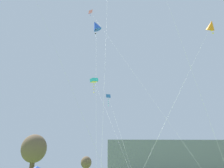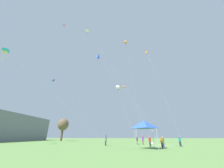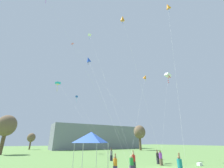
% 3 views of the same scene
% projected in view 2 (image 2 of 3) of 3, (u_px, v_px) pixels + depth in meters
% --- Properties ---
extents(ground_plane, '(220.00, 220.00, 0.00)m').
position_uv_depth(ground_plane, '(157.00, 145.00, 24.26)').
color(ground_plane, '#5B8442').
extents(distant_building, '(36.31, 8.05, 8.98)m').
position_uv_depth(distant_building, '(7.00, 127.00, 42.57)').
color(distant_building, slate).
rests_on(distant_building, ground).
extents(tree_far_centre, '(4.10, 4.10, 8.28)m').
position_uv_depth(tree_far_centre, '(63.00, 125.00, 49.62)').
color(tree_far_centre, brown).
rests_on(tree_far_centre, ground).
extents(festival_tent, '(2.96, 2.96, 3.77)m').
position_uv_depth(festival_tent, '(144.00, 124.00, 18.25)').
color(festival_tent, '#B7B7BC').
rests_on(festival_tent, ground).
extents(cooler_box, '(0.62, 0.41, 0.34)m').
position_uv_depth(cooler_box, '(152.00, 143.00, 28.96)').
color(cooler_box, white).
rests_on(cooler_box, ground).
extents(person_red_shirt, '(0.39, 0.39, 1.89)m').
position_uv_depth(person_red_shirt, '(150.00, 141.00, 21.40)').
color(person_red_shirt, '#282833').
rests_on(person_red_shirt, ground).
extents(person_purple_shirt, '(0.40, 0.40, 1.69)m').
position_uv_depth(person_purple_shirt, '(143.00, 140.00, 25.85)').
color(person_purple_shirt, brown).
rests_on(person_purple_shirt, ground).
extents(person_black_shirt, '(0.36, 0.36, 1.75)m').
position_uv_depth(person_black_shirt, '(137.00, 140.00, 26.55)').
color(person_black_shirt, '#282833').
rests_on(person_black_shirt, ground).
extents(person_teal_shirt, '(0.39, 0.39, 1.91)m').
position_uv_depth(person_teal_shirt, '(180.00, 141.00, 21.60)').
color(person_teal_shirt, '#282833').
rests_on(person_teal_shirt, ground).
extents(person_orange_shirt, '(0.36, 0.36, 1.76)m').
position_uv_depth(person_orange_shirt, '(162.00, 142.00, 18.42)').
color(person_orange_shirt, '#473860').
rests_on(person_orange_shirt, ground).
extents(person_grey_shirt, '(0.39, 0.39, 1.91)m').
position_uv_depth(person_grey_shirt, '(106.00, 140.00, 23.83)').
color(person_grey_shirt, '#282833').
rests_on(person_grey_shirt, ground).
extents(person_green_shirt, '(0.37, 0.37, 1.56)m').
position_uv_depth(person_green_shirt, '(163.00, 142.00, 19.69)').
color(person_green_shirt, '#473860').
rests_on(person_green_shirt, ground).
extents(kite_orange_diamond_0, '(6.46, 3.27, 24.88)m').
position_uv_depth(kite_orange_diamond_0, '(146.00, 52.00, 36.27)').
color(kite_orange_diamond_0, silver).
rests_on(kite_orange_diamond_0, ground).
extents(kite_blue_delta_1, '(3.26, 12.01, 13.00)m').
position_uv_depth(kite_blue_delta_1, '(54.00, 81.00, 26.66)').
color(kite_blue_delta_1, silver).
rests_on(kite_blue_delta_1, ground).
extents(kite_orange_diamond_2, '(4.18, 3.26, 24.68)m').
position_uv_depth(kite_orange_diamond_2, '(126.00, 41.00, 31.92)').
color(kite_orange_diamond_2, silver).
rests_on(kite_orange_diamond_2, ground).
extents(kite_blue_diamond_3, '(1.58, 11.33, 18.01)m').
position_uv_depth(kite_blue_diamond_3, '(98.00, 56.00, 26.37)').
color(kite_blue_diamond_3, silver).
rests_on(kite_blue_diamond_3, ground).
extents(kite_white_delta_4, '(0.87, 15.55, 26.25)m').
position_uv_depth(kite_white_delta_4, '(88.00, 32.00, 30.98)').
color(kite_white_delta_4, silver).
rests_on(kite_white_delta_4, ground).
extents(kite_orange_diamond_5, '(9.06, 6.01, 14.33)m').
position_uv_depth(kite_orange_diamond_5, '(124.00, 86.00, 32.86)').
color(kite_orange_diamond_5, silver).
rests_on(kite_orange_diamond_5, ground).
extents(kite_pink_delta_6, '(9.57, 17.47, 25.69)m').
position_uv_depth(kite_pink_delta_6, '(66.00, 28.00, 28.87)').
color(kite_pink_delta_6, silver).
rests_on(kite_pink_delta_6, ground).
extents(kite_white_box_8, '(10.65, 5.04, 17.83)m').
position_uv_depth(kite_white_box_8, '(118.00, 88.00, 42.78)').
color(kite_white_box_8, silver).
rests_on(kite_white_box_8, ground).
extents(kite_cyan_box_9, '(6.61, 23.21, 19.71)m').
position_uv_depth(kite_cyan_box_9, '(6.00, 51.00, 27.71)').
color(kite_cyan_box_9, silver).
rests_on(kite_cyan_box_9, ground).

